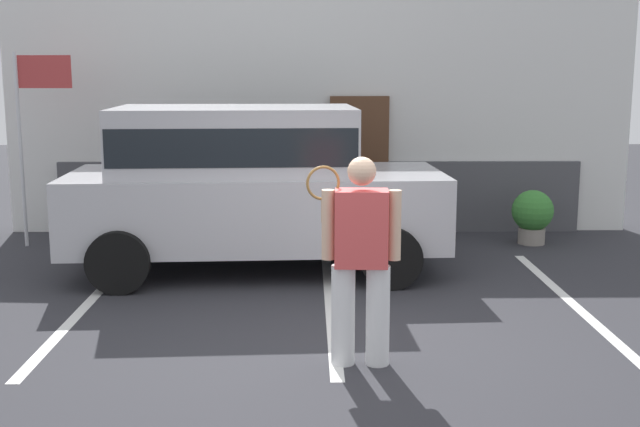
% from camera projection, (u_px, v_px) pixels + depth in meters
% --- Properties ---
extents(ground_plane, '(40.00, 40.00, 0.00)m').
position_uv_depth(ground_plane, '(328.00, 352.00, 7.13)').
color(ground_plane, '#2D2D33').
extents(parking_stripe_0, '(0.12, 4.40, 0.01)m').
position_uv_depth(parking_stripe_0, '(87.00, 305.00, 8.57)').
color(parking_stripe_0, silver).
rests_on(parking_stripe_0, ground_plane).
extents(parking_stripe_1, '(0.12, 4.40, 0.01)m').
position_uv_depth(parking_stripe_1, '(330.00, 304.00, 8.61)').
color(parking_stripe_1, silver).
rests_on(parking_stripe_1, ground_plane).
extents(parking_stripe_2, '(0.12, 4.40, 0.01)m').
position_uv_depth(parking_stripe_2, '(572.00, 303.00, 8.65)').
color(parking_stripe_2, silver).
rests_on(parking_stripe_2, ground_plane).
extents(house_frontage, '(9.58, 0.40, 3.55)m').
position_uv_depth(house_frontage, '(320.00, 124.00, 12.32)').
color(house_frontage, white).
rests_on(house_frontage, ground_plane).
extents(parked_suv, '(4.69, 2.34, 2.05)m').
position_uv_depth(parked_suv, '(248.00, 180.00, 9.86)').
color(parked_suv, '#B7B7BC').
rests_on(parked_suv, ground_plane).
extents(tennis_player_man, '(0.80, 0.30, 1.79)m').
position_uv_depth(tennis_player_man, '(361.00, 258.00, 6.70)').
color(tennis_player_man, white).
rests_on(tennis_player_man, ground_plane).
extents(potted_plant_by_porch, '(0.60, 0.60, 0.79)m').
position_uv_depth(potted_plant_by_porch, '(532.00, 214.00, 11.51)').
color(potted_plant_by_porch, gray).
rests_on(potted_plant_by_porch, ground_plane).
extents(flag_pole, '(0.80, 0.06, 2.74)m').
position_uv_depth(flag_pole, '(32.00, 112.00, 11.10)').
color(flag_pole, silver).
rests_on(flag_pole, ground_plane).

